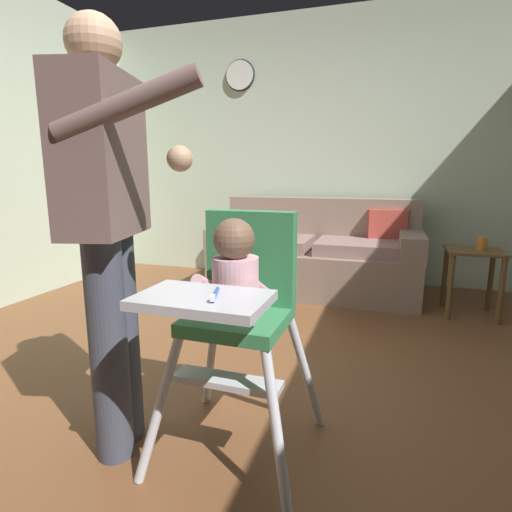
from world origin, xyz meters
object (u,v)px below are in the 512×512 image
(high_chair, at_px, (238,293))
(adult_standing, at_px, (108,221))
(sippy_cup, at_px, (482,244))
(wall_clock, at_px, (240,75))
(couch, at_px, (316,256))
(side_table, at_px, (473,268))

(high_chair, distance_m, adult_standing, 0.54)
(sippy_cup, distance_m, wall_clock, 2.83)
(high_chair, height_order, adult_standing, adult_standing)
(couch, bearing_deg, high_chair, 2.47)
(adult_standing, bearing_deg, side_table, 39.31)
(side_table, relative_size, wall_clock, 1.66)
(high_chair, xyz_separation_m, side_table, (1.16, 2.06, -0.27))
(couch, distance_m, wall_clock, 2.04)
(couch, height_order, sippy_cup, couch)
(couch, distance_m, sippy_cup, 1.38)
(high_chair, xyz_separation_m, adult_standing, (-0.46, -0.12, 0.26))
(wall_clock, bearing_deg, sippy_cup, -19.85)
(couch, bearing_deg, adult_standing, -8.09)
(side_table, bearing_deg, adult_standing, -126.67)
(wall_clock, bearing_deg, side_table, -20.23)
(couch, relative_size, side_table, 3.60)
(high_chair, distance_m, side_table, 2.39)
(high_chair, xyz_separation_m, sippy_cup, (1.21, 2.06, -0.08))
(high_chair, xyz_separation_m, wall_clock, (-1.03, 2.87, 1.44))
(sippy_cup, relative_size, wall_clock, 0.32)
(wall_clock, bearing_deg, couch, -27.26)
(couch, bearing_deg, sippy_cup, 75.83)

